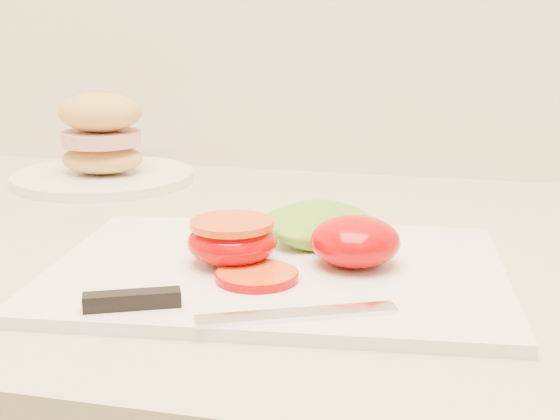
# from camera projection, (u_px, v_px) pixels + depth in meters

# --- Properties ---
(cutting_board) EXTENTS (0.40, 0.31, 0.01)m
(cutting_board) POSITION_uv_depth(u_px,v_px,m) (277.00, 271.00, 0.65)
(cutting_board) COLOR white
(cutting_board) RESTS_ON counter
(tomato_half_dome) EXTENTS (0.07, 0.07, 0.04)m
(tomato_half_dome) POSITION_uv_depth(u_px,v_px,m) (355.00, 241.00, 0.64)
(tomato_half_dome) COLOR #D80000
(tomato_half_dome) RESTS_ON cutting_board
(tomato_half_cut) EXTENTS (0.07, 0.07, 0.04)m
(tomato_half_cut) POSITION_uv_depth(u_px,v_px,m) (232.00, 240.00, 0.64)
(tomato_half_cut) COLOR #D80000
(tomato_half_cut) RESTS_ON cutting_board
(tomato_slice_0) EXTENTS (0.06, 0.06, 0.01)m
(tomato_slice_0) POSITION_uv_depth(u_px,v_px,m) (257.00, 276.00, 0.61)
(tomato_slice_0) COLOR orange
(tomato_slice_0) RESTS_ON cutting_board
(lettuce_leaf_0) EXTENTS (0.14, 0.15, 0.03)m
(lettuce_leaf_0) POSITION_uv_depth(u_px,v_px,m) (323.00, 224.00, 0.72)
(lettuce_leaf_0) COLOR #60A72C
(lettuce_leaf_0) RESTS_ON cutting_board
(knife) EXTENTS (0.22, 0.08, 0.01)m
(knife) POSITION_uv_depth(u_px,v_px,m) (196.00, 305.00, 0.55)
(knife) COLOR silver
(knife) RESTS_ON cutting_board
(sandwich_plate) EXTENTS (0.23, 0.23, 0.11)m
(sandwich_plate) POSITION_uv_depth(u_px,v_px,m) (102.00, 151.00, 0.98)
(sandwich_plate) COLOR white
(sandwich_plate) RESTS_ON counter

